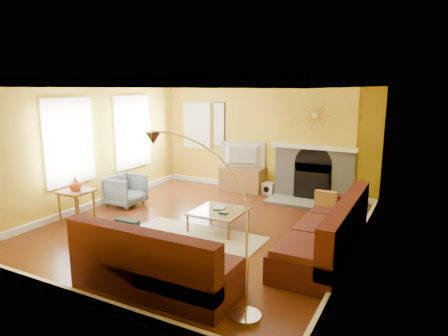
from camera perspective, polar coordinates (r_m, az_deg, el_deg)
The scene contains 27 objects.
floor at distance 7.59m, azimuth -3.05°, elevation -8.38°, with size 5.50×6.00×0.02m, color #602B14.
ceiling at distance 7.12m, azimuth -3.30°, elevation 12.62°, with size 5.50×6.00×0.02m, color white.
wall_back at distance 9.91m, azimuth 5.78°, elevation 4.46°, with size 5.50×0.02×2.70m, color gold.
wall_front at distance 4.96m, azimuth -21.28°, elevation -3.72°, with size 5.50×0.02×2.70m, color gold.
wall_left at distance 8.95m, azimuth -18.57°, elevation 3.12°, with size 0.02×6.00×2.70m, color gold.
wall_right at distance 6.31m, azimuth 18.93°, elevation -0.34°, with size 0.02×6.00×2.70m, color gold.
baseboard at distance 7.57m, azimuth -3.06°, elevation -7.89°, with size 5.50×6.00×0.12m, color white, non-canonical shape.
crown_molding at distance 7.12m, azimuth -3.29°, elevation 12.05°, with size 5.50×6.00×0.12m, color white, non-canonical shape.
window_left_near at distance 9.84m, azimuth -13.02°, elevation 5.05°, with size 0.06×1.22×1.72m, color white.
window_left_far at distance 8.50m, azimuth -21.35°, elevation 3.51°, with size 0.06×1.22×1.72m, color white.
window_back at distance 10.69m, azimuth -3.84°, elevation 6.11°, with size 0.82×0.06×1.22m, color white.
wall_art at distance 10.37m, azimuth -0.73°, elevation 6.24°, with size 0.34×0.04×1.14m, color white.
fireplace at distance 9.29m, azimuth 13.05°, elevation 3.73°, with size 1.80×0.40×2.70m, color gray, non-canonical shape.
mantel at distance 9.08m, azimuth 12.63°, elevation 2.93°, with size 1.92×0.22×0.08m, color white.
hearth at distance 9.05m, azimuth 11.77°, elevation -4.99°, with size 1.80×0.70×0.06m, color gray.
sunburst at distance 9.01m, azimuth 12.85°, elevation 7.34°, with size 0.70×0.04×0.70m, color olive, non-canonical shape.
rug at distance 6.82m, azimuth -5.77°, elevation -10.65°, with size 2.40×1.80×0.02m, color beige.
sectional_sofa at distance 6.32m, azimuth 2.54°, elevation -8.18°, with size 3.20×3.93×0.90m, color #471916, non-canonical shape.
coffee_table at distance 7.39m, azimuth -0.78°, elevation -7.37°, with size 0.92×0.92×0.36m, color white, non-canonical shape.
media_console at distance 9.97m, azimuth 2.60°, elevation -1.59°, with size 1.08×0.49×0.59m, color olive.
tv at distance 9.85m, azimuth 2.63°, elevation 1.88°, with size 1.10×0.15×0.63m, color black.
subwoofer at distance 9.79m, azimuth 6.37°, elevation -2.88°, with size 0.27×0.27×0.27m, color white.
armchair at distance 9.03m, azimuth -13.91°, elevation -3.12°, with size 0.72×0.74×0.67m, color slate.
side_table at distance 8.28m, azimuth -20.26°, elevation -5.07°, with size 0.56×0.56×0.62m, color olive, non-canonical shape.
vase at distance 8.17m, azimuth -20.48°, elevation -2.12°, with size 0.25×0.25×0.26m, color #D8591E.
book at distance 7.47m, azimuth -1.38°, elevation -5.60°, with size 0.19×0.26×0.03m, color white.
arc_lamp at distance 4.62m, azimuth -3.11°, elevation -8.12°, with size 1.32×0.36×2.07m, color silver, non-canonical shape.
Camera 1 is at (3.65, -6.12, 2.61)m, focal length 32.00 mm.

